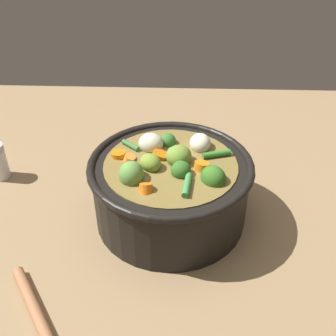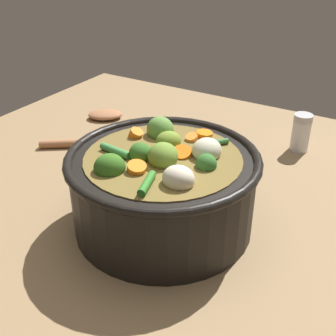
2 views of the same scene
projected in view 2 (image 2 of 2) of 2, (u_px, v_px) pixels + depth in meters
The scene contains 4 objects.
ground_plane at pixel (163, 224), 0.67m from camera, with size 1.10×1.10×0.00m, color #8C704C.
cooking_pot at pixel (163, 188), 0.64m from camera, with size 0.28×0.28×0.15m.
wooden_spoon at pixel (104, 127), 0.96m from camera, with size 0.24×0.24×0.02m.
salt_shaker at pixel (301, 132), 0.87m from camera, with size 0.04×0.04×0.08m.
Camera 2 is at (0.46, 0.29, 0.41)m, focal length 46.75 mm.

